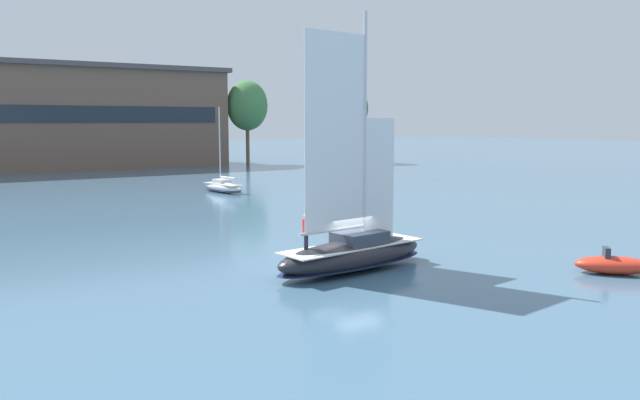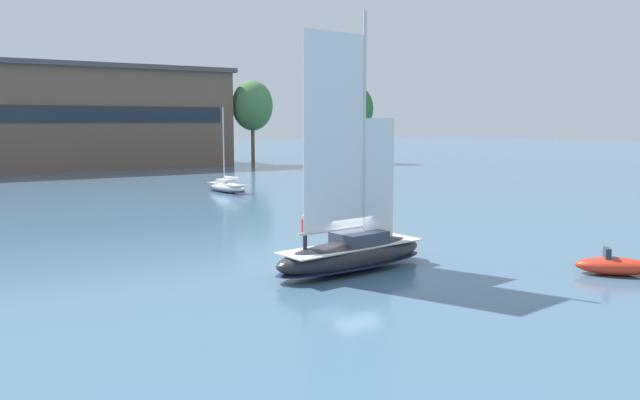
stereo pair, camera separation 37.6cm
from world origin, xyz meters
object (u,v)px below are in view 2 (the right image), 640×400
sailboat_moored_mid_channel (227,186)px  channel_buoy (367,205)px  tree_shore_center (355,109)px  motor_tender (615,266)px  tree_shore_right (252,106)px  sailboat_main (352,250)px

sailboat_moored_mid_channel → channel_buoy: sailboat_moored_mid_channel is taller
tree_shore_center → channel_buoy: 62.41m
sailboat_moored_mid_channel → motor_tender: 41.09m
tree_shore_right → sailboat_moored_mid_channel: tree_shore_right is taller
sailboat_main → channel_buoy: size_ratio=5.24×
motor_tender → sailboat_moored_mid_channel: bearing=93.2°
sailboat_moored_mid_channel → channel_buoy: size_ratio=3.67×
tree_shore_center → channel_buoy: tree_shore_center is taller
tree_shore_center → sailboat_main: (-43.95, -64.86, -8.23)m
tree_shore_center → sailboat_moored_mid_channel: bearing=-139.6°
tree_shore_center → tree_shore_right: (-16.79, 5.04, 0.41)m
motor_tender → channel_buoy: bearing=89.6°
tree_shore_right → sailboat_moored_mid_channel: bearing=-118.5°
tree_shore_center → sailboat_moored_mid_channel: 48.42m
tree_shore_right → sailboat_main: tree_shore_right is taller
channel_buoy → sailboat_moored_mid_channel: bearing=96.7°
sailboat_moored_mid_channel → motor_tender: (2.30, -41.02, -0.14)m
sailboat_main → channel_buoy: 16.54m
tree_shore_right → sailboat_moored_mid_channel: 41.84m
sailboat_main → channel_buoy: (10.10, 13.10, -0.05)m
sailboat_main → tree_shore_right: bearing=68.8°
sailboat_main → motor_tender: bearing=-35.2°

